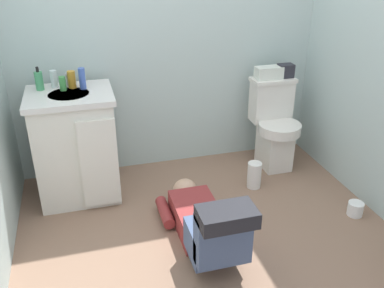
{
  "coord_description": "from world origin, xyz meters",
  "views": [
    {
      "loc": [
        -0.71,
        -2.19,
        1.78
      ],
      "look_at": [
        0.02,
        0.44,
        0.45
      ],
      "focal_mm": 39.43,
      "sensor_mm": 36.0,
      "label": 1
    }
  ],
  "objects_px": {
    "person_plumber": "(205,223)",
    "soap_dispenser": "(39,81)",
    "vanity_cabinet": "(76,145)",
    "toiletry_bag": "(286,71)",
    "tissue_box": "(269,73)",
    "faucet": "(67,80)",
    "bottle_clear": "(54,79)",
    "bottle_blue": "(82,79)",
    "toilet_paper_roll": "(355,209)",
    "bottle_amber": "(72,80)",
    "bottle_green": "(63,84)",
    "paper_towel_roll": "(254,175)",
    "toilet": "(274,125)"
  },
  "relations": [
    {
      "from": "bottle_amber",
      "to": "bottle_blue",
      "type": "xyz_separation_m",
      "value": [
        0.07,
        -0.04,
        0.01
      ]
    },
    {
      "from": "faucet",
      "to": "paper_towel_roll",
      "type": "relative_size",
      "value": 0.47
    },
    {
      "from": "bottle_blue",
      "to": "tissue_box",
      "type": "bearing_deg",
      "value": 2.85
    },
    {
      "from": "tissue_box",
      "to": "soap_dispenser",
      "type": "xyz_separation_m",
      "value": [
        -1.77,
        -0.02,
        0.09
      ]
    },
    {
      "from": "bottle_clear",
      "to": "bottle_blue",
      "type": "height_order",
      "value": "bottle_blue"
    },
    {
      "from": "toilet",
      "to": "soap_dispenser",
      "type": "bearing_deg",
      "value": 177.64
    },
    {
      "from": "faucet",
      "to": "person_plumber",
      "type": "bearing_deg",
      "value": -53.38
    },
    {
      "from": "bottle_clear",
      "to": "paper_towel_roll",
      "type": "distance_m",
      "value": 1.67
    },
    {
      "from": "toilet_paper_roll",
      "to": "toiletry_bag",
      "type": "bearing_deg",
      "value": 98.47
    },
    {
      "from": "person_plumber",
      "to": "toiletry_bag",
      "type": "xyz_separation_m",
      "value": [
        0.99,
        0.99,
        0.63
      ]
    },
    {
      "from": "person_plumber",
      "to": "bottle_green",
      "type": "height_order",
      "value": "bottle_green"
    },
    {
      "from": "tissue_box",
      "to": "soap_dispenser",
      "type": "height_order",
      "value": "soap_dispenser"
    },
    {
      "from": "vanity_cabinet",
      "to": "bottle_blue",
      "type": "xyz_separation_m",
      "value": [
        0.1,
        0.07,
        0.48
      ]
    },
    {
      "from": "toilet",
      "to": "vanity_cabinet",
      "type": "height_order",
      "value": "vanity_cabinet"
    },
    {
      "from": "bottle_green",
      "to": "vanity_cabinet",
      "type": "bearing_deg",
      "value": -62.88
    },
    {
      "from": "tissue_box",
      "to": "bottle_clear",
      "type": "height_order",
      "value": "bottle_clear"
    },
    {
      "from": "toiletry_bag",
      "to": "vanity_cabinet",
      "type": "bearing_deg",
      "value": -175.3
    },
    {
      "from": "bottle_green",
      "to": "bottle_blue",
      "type": "relative_size",
      "value": 0.66
    },
    {
      "from": "bottle_green",
      "to": "bottle_blue",
      "type": "bearing_deg",
      "value": -0.75
    },
    {
      "from": "toilet",
      "to": "person_plumber",
      "type": "xyz_separation_m",
      "value": [
        -0.89,
        -0.9,
        -0.19
      ]
    },
    {
      "from": "toilet",
      "to": "toilet_paper_roll",
      "type": "bearing_deg",
      "value": -74.06
    },
    {
      "from": "soap_dispenser",
      "to": "bottle_green",
      "type": "relative_size",
      "value": 1.66
    },
    {
      "from": "person_plumber",
      "to": "soap_dispenser",
      "type": "height_order",
      "value": "soap_dispenser"
    },
    {
      "from": "person_plumber",
      "to": "bottle_clear",
      "type": "bearing_deg",
      "value": 129.44
    },
    {
      "from": "soap_dispenser",
      "to": "bottle_clear",
      "type": "relative_size",
      "value": 1.35
    },
    {
      "from": "toilet",
      "to": "bottle_amber",
      "type": "bearing_deg",
      "value": 177.85
    },
    {
      "from": "toilet_paper_roll",
      "to": "person_plumber",
      "type": "bearing_deg",
      "value": -178.51
    },
    {
      "from": "person_plumber",
      "to": "tissue_box",
      "type": "bearing_deg",
      "value": 49.5
    },
    {
      "from": "faucet",
      "to": "toilet_paper_roll",
      "type": "relative_size",
      "value": 0.91
    },
    {
      "from": "vanity_cabinet",
      "to": "tissue_box",
      "type": "relative_size",
      "value": 3.73
    },
    {
      "from": "soap_dispenser",
      "to": "toiletry_bag",
      "type": "bearing_deg",
      "value": 0.47
    },
    {
      "from": "faucet",
      "to": "toiletry_bag",
      "type": "distance_m",
      "value": 1.73
    },
    {
      "from": "toilet_paper_roll",
      "to": "tissue_box",
      "type": "bearing_deg",
      "value": 107.0
    },
    {
      "from": "bottle_blue",
      "to": "paper_towel_roll",
      "type": "bearing_deg",
      "value": -15.41
    },
    {
      "from": "tissue_box",
      "to": "soap_dispenser",
      "type": "relative_size",
      "value": 1.33
    },
    {
      "from": "faucet",
      "to": "bottle_amber",
      "type": "bearing_deg",
      "value": -48.43
    },
    {
      "from": "faucet",
      "to": "bottle_clear",
      "type": "height_order",
      "value": "bottle_clear"
    },
    {
      "from": "person_plumber",
      "to": "soap_dispenser",
      "type": "distance_m",
      "value": 1.52
    },
    {
      "from": "faucet",
      "to": "bottle_green",
      "type": "xyz_separation_m",
      "value": [
        -0.03,
        -0.08,
        0.0
      ]
    },
    {
      "from": "vanity_cabinet",
      "to": "bottle_green",
      "type": "relative_size",
      "value": 8.19
    },
    {
      "from": "vanity_cabinet",
      "to": "toiletry_bag",
      "type": "height_order",
      "value": "toiletry_bag"
    },
    {
      "from": "toiletry_bag",
      "to": "bottle_amber",
      "type": "height_order",
      "value": "bottle_amber"
    },
    {
      "from": "vanity_cabinet",
      "to": "tissue_box",
      "type": "height_order",
      "value": "tissue_box"
    },
    {
      "from": "bottle_blue",
      "to": "toilet_paper_roll",
      "type": "height_order",
      "value": "bottle_blue"
    },
    {
      "from": "bottle_blue",
      "to": "paper_towel_roll",
      "type": "distance_m",
      "value": 1.49
    },
    {
      "from": "bottle_amber",
      "to": "paper_towel_roll",
      "type": "xyz_separation_m",
      "value": [
        1.29,
        -0.38,
        -0.77
      ]
    },
    {
      "from": "bottle_amber",
      "to": "person_plumber",
      "type": "bearing_deg",
      "value": -53.58
    },
    {
      "from": "faucet",
      "to": "bottle_blue",
      "type": "xyz_separation_m",
      "value": [
        0.1,
        -0.08,
        0.03
      ]
    },
    {
      "from": "tissue_box",
      "to": "toiletry_bag",
      "type": "bearing_deg",
      "value": 0.0
    },
    {
      "from": "bottle_blue",
      "to": "paper_towel_roll",
      "type": "xyz_separation_m",
      "value": [
        1.22,
        -0.34,
        -0.79
      ]
    }
  ]
}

